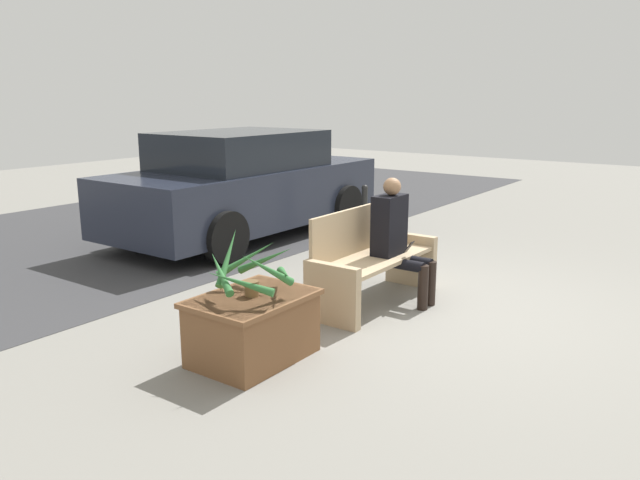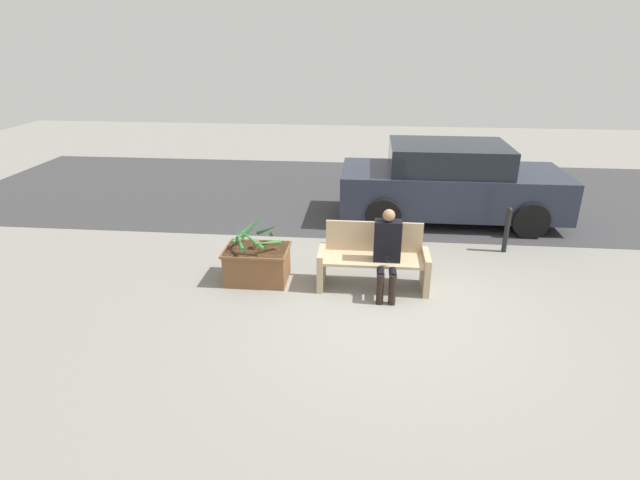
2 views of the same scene
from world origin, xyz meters
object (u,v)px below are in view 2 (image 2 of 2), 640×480
planter_box (257,263)px  potted_plant (256,235)px  bench (373,259)px  bollard_post (507,229)px  parked_car (450,183)px  person_seated (387,249)px

planter_box → potted_plant: 0.46m
bench → planter_box: (-1.77, 0.01, -0.15)m
planter_box → bollard_post: bearing=20.1°
bench → bollard_post: bench is taller
planter_box → parked_car: bearing=43.2°
bench → bollard_post: (2.31, 1.50, -0.01)m
person_seated → potted_plant: (-1.96, 0.21, 0.05)m
bench → person_seated: (0.19, -0.19, 0.26)m
bench → person_seated: bearing=-45.7°
person_seated → bollard_post: size_ratio=1.55×
bench → planter_box: bench is taller
potted_plant → parked_car: 4.53m
planter_box → potted_plant: bearing=111.5°
person_seated → potted_plant: bearing=173.9°
potted_plant → parked_car: bearing=43.2°
potted_plant → bench: bearing=-0.5°
bench → potted_plant: bearing=179.5°
planter_box → potted_plant: size_ratio=1.27×
potted_plant → bollard_post: size_ratio=0.93×
parked_car → bollard_post: bearing=-64.4°
person_seated → bollard_post: bearing=38.7°
bench → planter_box: 1.78m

